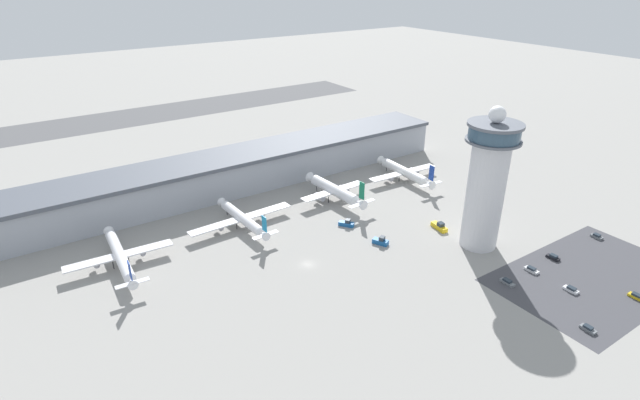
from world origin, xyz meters
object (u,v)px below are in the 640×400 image
airplane_gate_alpha (120,256)px  car_navy_sedan (571,290)px  car_grey_coupe (531,270)px  service_truck_fuel (439,227)px  airplane_gate_bravo (242,218)px  car_white_wagon (507,282)px  car_silver_sedan (553,257)px  airplane_gate_delta (404,172)px  airplane_gate_charlie (335,190)px  car_blue_compact (637,297)px  car_black_suv (588,329)px  service_truck_catering (381,241)px  service_truck_baggage (347,224)px  control_tower (487,181)px  car_green_van (597,236)px

airplane_gate_alpha → car_navy_sedan: bearing=-39.3°
airplane_gate_alpha → car_grey_coupe: 133.35m
airplane_gate_alpha → service_truck_fuel: size_ratio=5.15×
airplane_gate_bravo → car_white_wagon: (51.99, -78.93, -3.36)m
car_silver_sedan → airplane_gate_bravo: bearing=134.5°
car_silver_sedan → airplane_gate_delta: bearing=86.8°
car_white_wagon → airplane_gate_alpha: bearing=141.7°
airplane_gate_charlie → car_blue_compact: size_ratio=7.88×
car_grey_coupe → car_black_suv: bearing=-115.4°
service_truck_catering → car_grey_coupe: size_ratio=1.29×
airplane_gate_bravo → airplane_gate_charlie: (42.15, -0.22, 0.92)m
airplane_gate_bravo → service_truck_baggage: bearing=-32.0°
service_truck_fuel → car_navy_sedan: service_truck_fuel is taller
car_grey_coupe → car_black_suv: size_ratio=1.09×
airplane_gate_bravo → car_navy_sedan: 112.74m
control_tower → service_truck_baggage: control_tower is taller
control_tower → airplane_gate_charlie: size_ratio=1.38×
airplane_gate_delta → service_truck_fuel: 47.10m
airplane_gate_alpha → car_blue_compact: 159.93m
car_white_wagon → car_navy_sedan: bearing=-46.1°
airplane_gate_charlie → service_truck_fuel: 45.92m
car_grey_coupe → car_black_suv: 29.06m
service_truck_baggage → car_silver_sedan: 72.27m
car_black_suv → car_white_wagon: 26.20m
airplane_gate_alpha → car_black_suv: airplane_gate_alpha is taller
service_truck_baggage → car_white_wagon: size_ratio=1.25×
car_blue_compact → car_green_van: size_ratio=1.09×
service_truck_catering → airplane_gate_bravo: bearing=132.5°
airplane_gate_bravo → control_tower: bearing=-42.3°
control_tower → car_blue_compact: control_tower is taller
airplane_gate_bravo → car_silver_sedan: size_ratio=9.36×
control_tower → service_truck_catering: bearing=145.7°
airplane_gate_delta → car_blue_compact: (-3.75, -105.03, -3.50)m
airplane_gate_alpha → airplane_gate_bravo: size_ratio=0.94×
control_tower → airplane_gate_charlie: (-21.27, 57.38, -19.71)m
service_truck_catering → airplane_gate_alpha: bearing=155.8°
service_truck_fuel → car_black_suv: 63.56m
service_truck_fuel → control_tower: bearing=-79.2°
airplane_gate_delta → service_truck_baggage: bearing=-156.8°
service_truck_fuel → car_silver_sedan: 39.71m
car_navy_sedan → car_silver_sedan: bearing=48.8°
service_truck_baggage → service_truck_catering: bearing=-83.7°
airplane_gate_charlie → car_white_wagon: bearing=-82.9°
car_grey_coupe → airplane_gate_delta: bearing=77.8°
service_truck_baggage → car_green_van: (69.82, -57.92, -0.41)m
control_tower → car_white_wagon: 34.07m
service_truck_catering → service_truck_fuel: 25.63m
airplane_gate_bravo → car_grey_coupe: size_ratio=8.92×
car_black_suv → airplane_gate_alpha: bearing=133.2°
car_blue_compact → service_truck_fuel: bearing=105.3°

